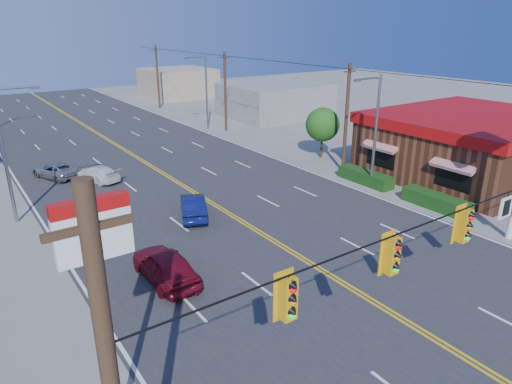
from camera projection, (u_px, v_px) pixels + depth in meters
ground at (459, 356)px, 16.29m from camera, size 160.00×160.00×0.00m
road at (196, 194)px, 31.67m from camera, size 20.00×120.00×0.06m
signal_span at (481, 233)px, 14.53m from camera, size 24.32×0.34×9.00m
kfc at (471, 144)px, 35.37m from camera, size 16.30×12.40×4.70m
pizza_hut_sign at (99, 272)px, 11.67m from camera, size 1.90×0.30×6.85m
streetlight_se at (374, 127)px, 31.29m from camera, size 2.55×0.25×8.00m
streetlight_ne at (205, 88)px, 49.75m from camera, size 2.55×0.25×8.00m
streetlight_sw at (7, 148)px, 25.86m from camera, size 2.55×0.25×8.00m
utility_pole_near at (346, 119)px, 35.23m from camera, size 0.28×0.28×8.40m
utility_pole_mid at (225, 92)px, 49.08m from camera, size 0.28×0.28×8.40m
utility_pole_far at (158, 77)px, 62.92m from camera, size 0.28×0.28×8.40m
tree_kfc_rear at (323, 125)px, 39.44m from camera, size 2.94×2.94×4.41m
bld_east_mid at (275, 100)px, 58.17m from camera, size 12.00×10.00×4.00m
bld_east_far at (178, 83)px, 73.42m from camera, size 10.00×10.00×4.40m
car_magenta at (165, 266)px, 20.76m from camera, size 1.82×4.50×1.53m
car_blue at (193, 207)px, 27.70m from camera, size 2.93×4.30×1.34m
car_white at (97, 174)px, 34.04m from camera, size 2.95×4.32×1.16m
car_silver at (56, 171)px, 34.82m from camera, size 3.35×4.54×1.15m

